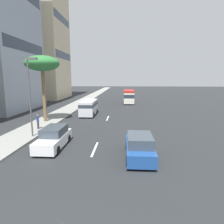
# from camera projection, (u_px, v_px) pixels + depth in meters

# --- Properties ---
(ground_plane) EXTENTS (198.00, 198.00, 0.00)m
(ground_plane) POSITION_uv_depth(u_px,v_px,m) (111.00, 110.00, 34.43)
(ground_plane) COLOR #26282B
(sidewalk_right) EXTENTS (162.00, 3.47, 0.15)m
(sidewalk_right) POSITION_uv_depth(u_px,v_px,m) (69.00, 109.00, 34.90)
(sidewalk_right) COLOR gray
(sidewalk_right) RESTS_ON ground_plane
(lane_stripe_mid) EXTENTS (3.20, 0.16, 0.01)m
(lane_stripe_mid) POSITION_uv_depth(u_px,v_px,m) (95.00, 149.00, 15.46)
(lane_stripe_mid) COLOR silver
(lane_stripe_mid) RESTS_ON ground_plane
(lane_stripe_far) EXTENTS (3.20, 0.16, 0.01)m
(lane_stripe_far) POSITION_uv_depth(u_px,v_px,m) (108.00, 118.00, 27.28)
(lane_stripe_far) COLOR silver
(lane_stripe_far) RESTS_ON ground_plane
(car_lead) EXTENTS (4.66, 1.80, 1.67)m
(car_lead) POSITION_uv_depth(u_px,v_px,m) (54.00, 138.00, 15.78)
(car_lead) COLOR white
(car_lead) RESTS_ON ground_plane
(minibus_second) EXTENTS (6.87, 2.33, 2.92)m
(minibus_second) POSITION_uv_depth(u_px,v_px,m) (129.00, 96.00, 43.36)
(minibus_second) COLOR silver
(minibus_second) RESTS_ON ground_plane
(car_third) EXTENTS (4.68, 1.92, 1.69)m
(car_third) POSITION_uv_depth(u_px,v_px,m) (139.00, 147.00, 13.73)
(car_third) COLOR #1E478C
(car_third) RESTS_ON ground_plane
(van_fourth) EXTENTS (5.39, 2.14, 2.25)m
(van_fourth) POSITION_uv_depth(u_px,v_px,m) (89.00, 107.00, 29.36)
(van_fourth) COLOR silver
(van_fourth) RESTS_ON ground_plane
(pedestrian_near_lamp) EXTENTS (0.39, 0.35, 1.58)m
(pedestrian_near_lamp) POSITION_uv_depth(u_px,v_px,m) (38.00, 121.00, 20.89)
(pedestrian_near_lamp) COLOR #333338
(pedestrian_near_lamp) RESTS_ON sidewalk_right
(palm_tree) EXTENTS (4.16, 4.16, 8.12)m
(palm_tree) POSITION_uv_depth(u_px,v_px,m) (42.00, 64.00, 23.58)
(palm_tree) COLOR brown
(palm_tree) RESTS_ON sidewalk_right
(street_lamp) EXTENTS (0.24, 0.97, 7.25)m
(street_lamp) POSITION_uv_depth(u_px,v_px,m) (30.00, 89.00, 17.59)
(street_lamp) COLOR #4C4C51
(street_lamp) RESTS_ON sidewalk_right
(office_tower_far) EXTENTS (13.72, 11.11, 38.49)m
(office_tower_far) POSITION_uv_depth(u_px,v_px,m) (42.00, 26.00, 51.50)
(office_tower_far) COLOR beige
(office_tower_far) RESTS_ON ground_plane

